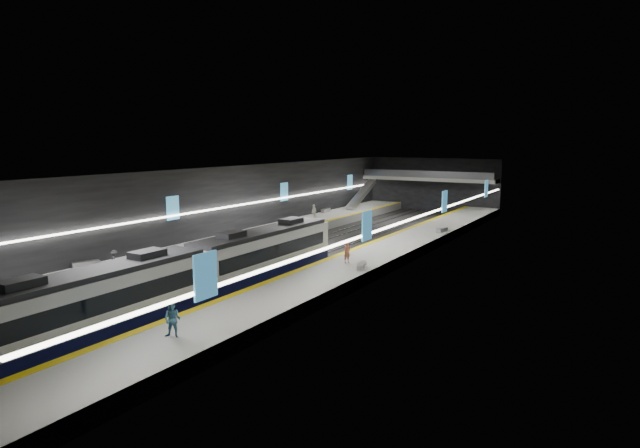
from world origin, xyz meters
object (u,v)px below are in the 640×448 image
Objects in this scene: bench_left_near at (86,264)px; bench_right_near at (362,266)px; bench_left_far at (326,210)px; passenger_left_b at (114,261)px; train at (194,273)px; bench_right_far at (442,230)px; escalator at (361,194)px; passenger_left_a at (314,212)px; passenger_right_b at (173,320)px; passenger_right_a at (347,252)px.

bench_right_near is at bearing 52.63° from bench_left_near.
bench_left_near is at bearing -94.52° from bench_left_far.
passenger_left_b is (-15.50, -10.24, 0.58)m from bench_right_near.
train reaches higher than bench_left_far.
bench_right_far is at bearing 73.55° from bench_right_near.
passenger_left_b is (1.11, -43.37, -1.11)m from escalator.
train is 15.67× the size of passenger_left_a.
escalator is at bearing 146.61° from bench_right_far.
passenger_right_b is (-1.69, -36.64, 0.69)m from bench_right_far.
passenger_right_b is (16.88, -43.87, 0.67)m from bench_left_far.
bench_right_near is 25.19m from passenger_left_a.
bench_left_near is (-1.71, -43.80, -1.66)m from escalator.
bench_left_near is 1.11× the size of bench_right_far.
bench_left_near is 2.91m from passenger_left_b.
train is 18.98× the size of passenger_left_b.
escalator reaches higher than bench_left_near.
escalator is at bearing 110.16° from bench_left_near.
bench_right_far is 1.01× the size of passenger_right_a.
passenger_left_a is at bearing 113.76° from bench_right_near.
escalator is 22.02m from bench_right_far.
bench_left_near reaches higher than bench_left_far.
bench_right_far is 1.14× the size of passenger_left_b.
escalator is 43.40m from passenger_left_b.
passenger_left_b is at bearing 150.01° from passenger_right_a.
escalator is 5.05× the size of passenger_left_b.
bench_left_far is (-1.86, -7.01, -1.66)m from escalator.
passenger_right_b is at bearing -111.25° from bench_right_near.
passenger_right_a reaches higher than bench_left_near.
train is 16.49× the size of passenger_right_b.
train is at bearing -160.44° from passenger_left_b.
passenger_left_a is at bearing 108.28° from bench_left_near.
passenger_left_a is (-9.55, 30.36, -0.24)m from train.
train is at bearing 20.57° from bench_left_near.
train is at bearing -77.05° from bench_left_far.
escalator reaches higher than passenger_right_a.
train is 16.68× the size of bench_right_far.
passenger_left_b is at bearing -90.08° from bench_left_far.
passenger_left_a reaches higher than bench_right_far.
passenger_right_a is (-1.89, -17.87, 0.68)m from bench_right_far.
bench_right_far is at bearing 14.60° from passenger_right_a.
bench_left_near is 1.12× the size of passenger_right_a.
passenger_left_b reaches higher than bench_left_near.
passenger_left_a is at bearing -63.97° from passenger_left_b.
bench_left_near is 1.04× the size of passenger_left_a.
passenger_right_b is at bearing -85.57° from bench_right_far.
bench_left_near is 34.82m from bench_right_far.
escalator is 35.39m from passenger_right_a.
bench_right_far is 36.68m from passenger_right_b.
train reaches higher than passenger_right_b.
bench_right_far is at bearing 66.95° from passenger_right_b.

